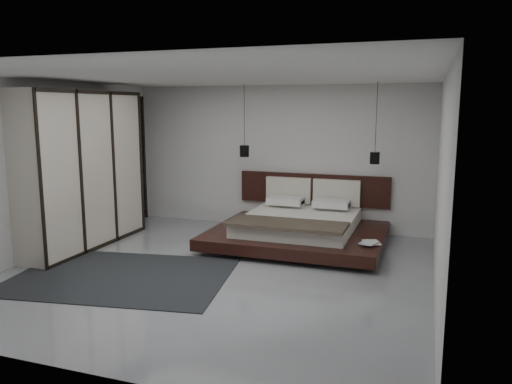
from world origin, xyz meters
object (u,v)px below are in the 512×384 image
at_px(pendant_right, 375,158).
at_px(wardrobe, 83,170).
at_px(rug, 122,276).
at_px(pendant_left, 244,151).
at_px(bed, 299,227).
at_px(lattice_screen, 133,160).

relative_size(pendant_right, wardrobe, 0.52).
bearing_deg(rug, pendant_left, 76.26).
bearing_deg(bed, pendant_right, 21.60).
bearing_deg(bed, rug, -127.34).
relative_size(lattice_screen, rug, 0.87).
bearing_deg(rug, wardrobe, 141.80).
height_order(wardrobe, rug, wardrobe).
relative_size(lattice_screen, pendant_right, 1.86).
distance_m(wardrobe, rug, 2.32).
bearing_deg(wardrobe, lattice_screen, 97.46).
bearing_deg(lattice_screen, rug, -60.56).
xyz_separation_m(wardrobe, rug, (1.50, -1.18, -1.32)).
bearing_deg(pendant_right, rug, -136.15).
relative_size(wardrobe, rug, 0.90).
height_order(bed, pendant_right, pendant_right).
xyz_separation_m(bed, pendant_left, (-1.21, 0.48, 1.27)).
distance_m(lattice_screen, pendant_right, 4.91).
distance_m(bed, pendant_left, 1.81).
bearing_deg(wardrobe, bed, 21.73).
height_order(lattice_screen, rug, lattice_screen).
height_order(bed, rug, bed).
relative_size(pendant_right, rug, 0.46).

